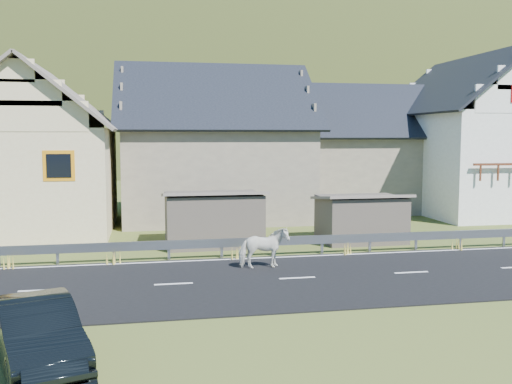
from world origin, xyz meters
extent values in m
plane|color=#39481B|center=(0.00, 0.00, 0.00)|extent=(160.00, 160.00, 0.00)
cube|color=black|center=(0.00, 0.00, 0.02)|extent=(60.00, 7.00, 0.04)
cube|color=silver|center=(0.00, 0.00, 0.04)|extent=(60.00, 6.60, 0.01)
cube|color=#93969B|center=(0.00, 3.68, 0.58)|extent=(28.00, 0.08, 0.34)
cube|color=#93969B|center=(-8.00, 3.70, 0.35)|extent=(0.10, 0.06, 0.70)
cube|color=#93969B|center=(-6.00, 3.70, 0.35)|extent=(0.10, 0.06, 0.70)
cube|color=#93969B|center=(-4.00, 3.70, 0.35)|extent=(0.10, 0.06, 0.70)
cube|color=#93969B|center=(-2.00, 3.70, 0.35)|extent=(0.10, 0.06, 0.70)
cube|color=#93969B|center=(0.00, 3.70, 0.35)|extent=(0.10, 0.06, 0.70)
cube|color=#93969B|center=(2.00, 3.70, 0.35)|extent=(0.10, 0.06, 0.70)
cube|color=#93969B|center=(4.00, 3.70, 0.35)|extent=(0.10, 0.06, 0.70)
cube|color=#93969B|center=(6.00, 3.70, 0.35)|extent=(0.10, 0.06, 0.70)
cube|color=#93969B|center=(8.00, 3.70, 0.35)|extent=(0.10, 0.06, 0.70)
cube|color=#93969B|center=(10.00, 3.70, 0.35)|extent=(0.10, 0.06, 0.70)
cube|color=brown|center=(-2.00, 6.50, 1.10)|extent=(4.30, 3.30, 2.40)
cube|color=brown|center=(4.50, 6.00, 1.00)|extent=(3.80, 2.90, 2.20)
cube|color=beige|center=(-10.00, 12.00, 2.50)|extent=(7.00, 9.00, 5.00)
cube|color=orange|center=(-8.40, 7.50, 3.40)|extent=(1.30, 0.12, 1.30)
cube|color=gray|center=(-12.00, 13.50, 6.56)|extent=(0.70, 0.70, 2.40)
cube|color=gray|center=(-1.00, 15.00, 2.50)|extent=(10.00, 9.00, 5.00)
cube|color=gray|center=(9.00, 17.00, 2.30)|extent=(9.00, 8.00, 4.60)
cube|color=white|center=(15.00, 14.00, 3.00)|extent=(8.00, 10.00, 6.00)
ellipsoid|color=#2C3816|center=(5.00, 180.00, -20.00)|extent=(440.00, 280.00, 260.00)
imported|color=silver|center=(-0.79, 1.59, 0.76)|extent=(0.86, 1.74, 1.44)
imported|color=black|center=(-7.00, -5.77, 0.68)|extent=(2.68, 4.35, 1.35)
camera|label=1|loc=(-4.75, -17.63, 4.66)|focal=40.00mm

